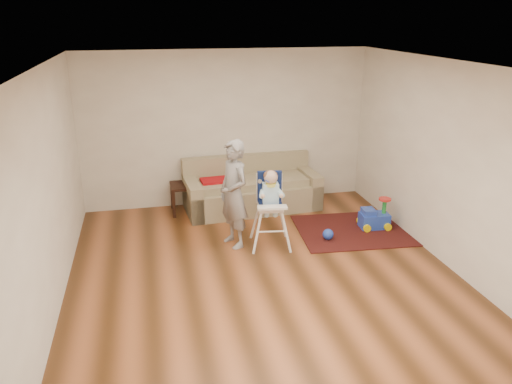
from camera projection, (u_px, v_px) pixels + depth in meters
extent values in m
plane|color=#452711|center=(263.00, 273.00, 6.62)|extent=(5.50, 5.50, 0.00)
cube|color=beige|center=(226.00, 129.00, 8.69)|extent=(5.00, 0.04, 2.70)
cube|color=beige|center=(49.00, 191.00, 5.65)|extent=(0.04, 5.50, 2.70)
cube|color=beige|center=(444.00, 163.00, 6.68)|extent=(0.04, 5.50, 2.70)
cube|color=white|center=(264.00, 64.00, 5.71)|extent=(5.00, 5.50, 0.04)
cube|color=#AF0E15|center=(216.00, 180.00, 8.43)|extent=(0.55, 0.37, 0.04)
cube|color=black|center=(358.00, 230.00, 7.92)|extent=(1.99, 1.56, 0.02)
sphere|color=blue|center=(328.00, 234.00, 7.54)|extent=(0.17, 0.17, 0.17)
cylinder|color=blue|center=(268.00, 181.00, 6.96)|extent=(0.03, 0.12, 0.01)
imported|color=gray|center=(234.00, 194.00, 7.17)|extent=(0.57, 0.68, 1.59)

